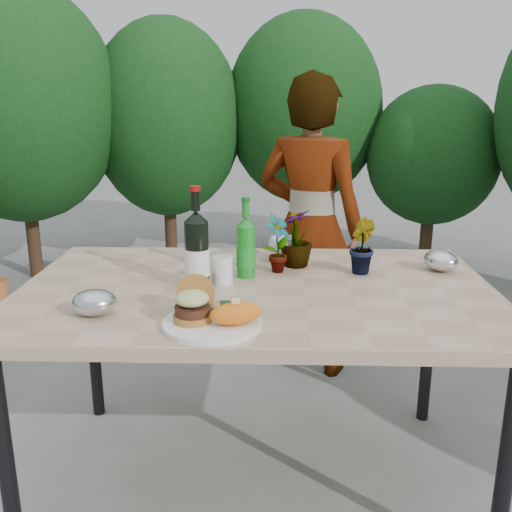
{
  "coord_description": "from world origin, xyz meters",
  "views": [
    {
      "loc": [
        0.05,
        -1.83,
        1.38
      ],
      "look_at": [
        0.0,
        -0.08,
        0.88
      ],
      "focal_mm": 40.0,
      "sensor_mm": 36.0,
      "label": 1
    }
  ],
  "objects_px": {
    "patio_table": "(257,302)",
    "wine_bottle": "(197,251)",
    "person": "(310,228)",
    "dinner_plate": "(212,323)"
  },
  "relations": [
    {
      "from": "dinner_plate",
      "to": "person",
      "type": "xyz_separation_m",
      "value": [
        0.35,
        1.27,
        -0.01
      ]
    },
    {
      "from": "wine_bottle",
      "to": "person",
      "type": "distance_m",
      "value": 1.04
    },
    {
      "from": "wine_bottle",
      "to": "person",
      "type": "bearing_deg",
      "value": 52.78
    },
    {
      "from": "patio_table",
      "to": "wine_bottle",
      "type": "distance_m",
      "value": 0.27
    },
    {
      "from": "dinner_plate",
      "to": "patio_table",
      "type": "bearing_deg",
      "value": 71.71
    },
    {
      "from": "patio_table",
      "to": "dinner_plate",
      "type": "relative_size",
      "value": 5.71
    },
    {
      "from": "dinner_plate",
      "to": "person",
      "type": "height_order",
      "value": "person"
    },
    {
      "from": "wine_bottle",
      "to": "person",
      "type": "height_order",
      "value": "person"
    },
    {
      "from": "wine_bottle",
      "to": "dinner_plate",
      "type": "bearing_deg",
      "value": -88.16
    },
    {
      "from": "patio_table",
      "to": "dinner_plate",
      "type": "bearing_deg",
      "value": -108.29
    }
  ]
}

